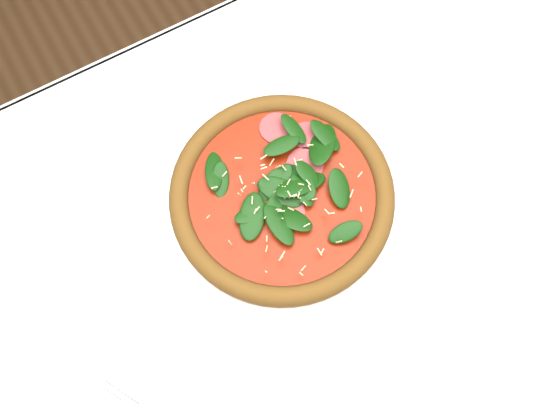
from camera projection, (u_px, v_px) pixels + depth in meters
ground at (293, 330)px, 1.51m from camera, size 6.00×6.00×0.00m
dining_table at (307, 262)px, 0.90m from camera, size 1.21×0.81×0.75m
plate at (282, 199)px, 0.82m from camera, size 0.35×0.35×0.01m
pizza at (282, 194)px, 0.80m from camera, size 0.36×0.36×0.04m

